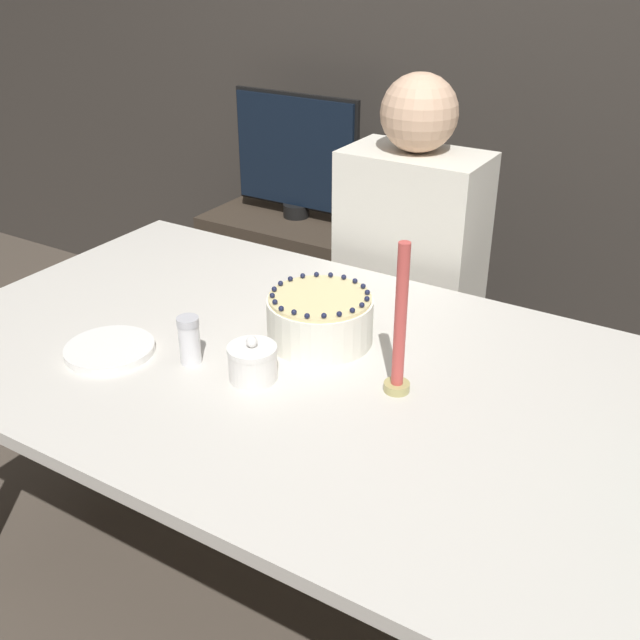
{
  "coord_description": "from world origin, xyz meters",
  "views": [
    {
      "loc": [
        0.8,
        -1.17,
        1.58
      ],
      "look_at": [
        0.02,
        0.1,
        0.8
      ],
      "focal_mm": 42.0,
      "sensor_mm": 36.0,
      "label": 1
    }
  ],
  "objects_px": {
    "cake": "(320,318)",
    "person_man_blue_shirt": "(407,311)",
    "tv_monitor": "(296,155)",
    "sugar_shaker": "(189,340)",
    "candle": "(400,332)",
    "sugar_bowl": "(253,362)"
  },
  "relations": [
    {
      "from": "cake",
      "to": "candle",
      "type": "bearing_deg",
      "value": -22.0
    },
    {
      "from": "sugar_bowl",
      "to": "sugar_shaker",
      "type": "xyz_separation_m",
      "value": [
        -0.15,
        -0.02,
        0.02
      ]
    },
    {
      "from": "sugar_shaker",
      "to": "candle",
      "type": "bearing_deg",
      "value": 17.08
    },
    {
      "from": "cake",
      "to": "person_man_blue_shirt",
      "type": "bearing_deg",
      "value": 95.5
    },
    {
      "from": "sugar_bowl",
      "to": "candle",
      "type": "height_order",
      "value": "candle"
    },
    {
      "from": "candle",
      "to": "person_man_blue_shirt",
      "type": "xyz_separation_m",
      "value": [
        -0.3,
        0.7,
        -0.34
      ]
    },
    {
      "from": "cake",
      "to": "sugar_shaker",
      "type": "height_order",
      "value": "cake"
    },
    {
      "from": "cake",
      "to": "tv_monitor",
      "type": "distance_m",
      "value": 1.27
    },
    {
      "from": "candle",
      "to": "tv_monitor",
      "type": "distance_m",
      "value": 1.5
    },
    {
      "from": "sugar_bowl",
      "to": "tv_monitor",
      "type": "bearing_deg",
      "value": 119.61
    },
    {
      "from": "sugar_shaker",
      "to": "candle",
      "type": "height_order",
      "value": "candle"
    },
    {
      "from": "sugar_shaker",
      "to": "candle",
      "type": "distance_m",
      "value": 0.46
    },
    {
      "from": "tv_monitor",
      "to": "sugar_shaker",
      "type": "bearing_deg",
      "value": -66.28
    },
    {
      "from": "tv_monitor",
      "to": "sugar_bowl",
      "type": "bearing_deg",
      "value": -60.39
    },
    {
      "from": "candle",
      "to": "cake",
      "type": "bearing_deg",
      "value": 158.0
    },
    {
      "from": "cake",
      "to": "person_man_blue_shirt",
      "type": "xyz_separation_m",
      "value": [
        -0.06,
        0.61,
        -0.26
      ]
    },
    {
      "from": "cake",
      "to": "tv_monitor",
      "type": "bearing_deg",
      "value": 125.64
    },
    {
      "from": "sugar_bowl",
      "to": "tv_monitor",
      "type": "xyz_separation_m",
      "value": [
        -0.71,
        1.25,
        0.05
      ]
    },
    {
      "from": "cake",
      "to": "sugar_shaker",
      "type": "relative_size",
      "value": 2.21
    },
    {
      "from": "sugar_bowl",
      "to": "sugar_shaker",
      "type": "distance_m",
      "value": 0.15
    },
    {
      "from": "candle",
      "to": "person_man_blue_shirt",
      "type": "distance_m",
      "value": 0.84
    },
    {
      "from": "sugar_shaker",
      "to": "cake",
      "type": "bearing_deg",
      "value": 51.02
    }
  ]
}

